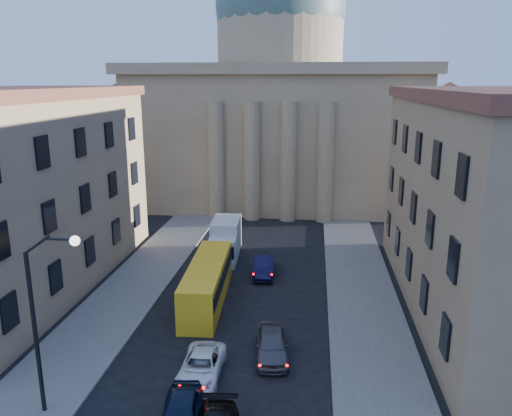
{
  "coord_description": "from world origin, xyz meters",
  "views": [
    {
      "loc": [
        4.77,
        -11.06,
        15.2
      ],
      "look_at": [
        1.07,
        20.46,
        7.04
      ],
      "focal_mm": 35.0,
      "sensor_mm": 36.0,
      "label": 1
    }
  ],
  "objects_px": {
    "street_lamp": "(44,310)",
    "car_left_near": "(180,415)",
    "box_truck": "(225,241)",
    "city_bus": "(207,281)"
  },
  "relations": [
    {
      "from": "car_left_near",
      "to": "city_bus",
      "type": "distance_m",
      "value": 13.39
    },
    {
      "from": "street_lamp",
      "to": "box_truck",
      "type": "xyz_separation_m",
      "value": [
        4.2,
        21.93,
        -3.75
      ]
    },
    {
      "from": "box_truck",
      "to": "car_left_near",
      "type": "bearing_deg",
      "value": -88.22
    },
    {
      "from": "street_lamp",
      "to": "car_left_near",
      "type": "height_order",
      "value": "street_lamp"
    },
    {
      "from": "street_lamp",
      "to": "box_truck",
      "type": "bearing_deg",
      "value": 79.15
    },
    {
      "from": "car_left_near",
      "to": "box_truck",
      "type": "bearing_deg",
      "value": 87.84
    },
    {
      "from": "street_lamp",
      "to": "city_bus",
      "type": "relative_size",
      "value": 0.86
    },
    {
      "from": "street_lamp",
      "to": "car_left_near",
      "type": "xyz_separation_m",
      "value": [
        6.17,
        -0.43,
        -4.52
      ]
    },
    {
      "from": "street_lamp",
      "to": "city_bus",
      "type": "xyz_separation_m",
      "value": [
        4.54,
        12.84,
        -3.75
      ]
    },
    {
      "from": "car_left_near",
      "to": "street_lamp",
      "type": "bearing_deg",
      "value": 168.84
    }
  ]
}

